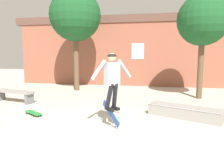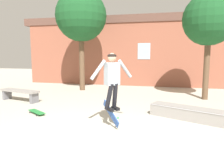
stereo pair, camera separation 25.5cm
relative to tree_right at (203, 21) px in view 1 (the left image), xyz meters
The scene contains 9 objects.
ground_plane 6.79m from the tree_right, 120.88° to the right, with size 40.00×40.00×0.00m, color #B2AD9E.
building_backdrop 4.64m from the tree_right, 133.48° to the left, with size 14.71×0.52×5.29m.
tree_right is the anchor object (origin of this frame).
tree_left 5.86m from the tree_right, behind, with size 2.52×2.52×4.98m.
park_bench 7.96m from the tree_right, 163.30° to the right, with size 1.82×0.81×0.45m.
skate_ledge 4.39m from the tree_right, 107.37° to the right, with size 2.09×1.30×0.35m.
skater 5.47m from the tree_right, 123.65° to the right, with size 0.89×0.90×1.41m.
skateboard_flipping 5.89m from the tree_right, 123.59° to the right, with size 0.54×0.51×0.64m.
skateboard_resting 7.23m from the tree_right, 146.08° to the right, with size 0.76×0.59×0.08m.
Camera 1 is at (1.28, -4.34, 1.83)m, focal length 35.00 mm.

